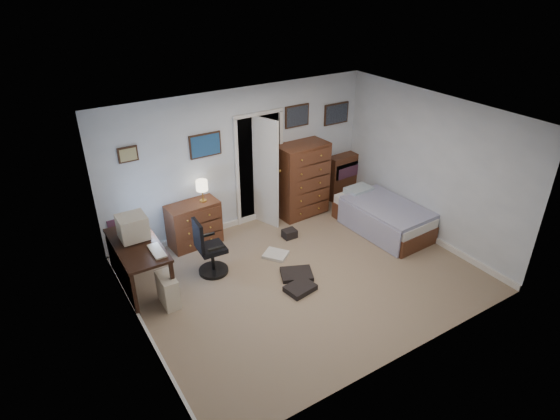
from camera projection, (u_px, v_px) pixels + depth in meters
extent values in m
cube|color=gray|center=(305.00, 277.00, 7.24)|extent=(5.00, 4.00, 0.02)
cube|color=black|center=(137.00, 245.00, 6.63)|extent=(0.62, 1.34, 0.04)
cube|color=black|center=(135.00, 297.00, 6.22)|extent=(0.05, 0.05, 0.73)
cube|color=black|center=(173.00, 284.00, 6.47)|extent=(0.05, 0.05, 0.73)
cube|color=black|center=(111.00, 252.00, 7.16)|extent=(0.05, 0.05, 0.73)
cube|color=black|center=(145.00, 243.00, 7.41)|extent=(0.05, 0.05, 0.73)
cube|color=black|center=(120.00, 271.00, 6.66)|extent=(0.04, 1.23, 0.51)
cube|color=beige|center=(133.00, 227.00, 6.65)|extent=(0.39, 0.37, 0.35)
cube|color=#8CB2F2|center=(146.00, 223.00, 6.74)|extent=(0.01, 0.29, 0.23)
cube|color=beige|center=(135.00, 238.00, 6.74)|extent=(0.26, 0.26, 0.02)
cube|color=beige|center=(157.00, 251.00, 6.44)|extent=(0.16, 0.41, 0.02)
cube|color=beige|center=(168.00, 290.00, 6.56)|extent=(0.21, 0.43, 0.46)
cube|color=black|center=(175.00, 288.00, 6.61)|extent=(0.01, 0.31, 0.36)
cylinder|color=black|center=(214.00, 270.00, 7.32)|extent=(0.49, 0.49, 0.05)
cylinder|color=black|center=(213.00, 260.00, 7.23)|extent=(0.06, 0.06, 0.35)
cube|color=black|center=(212.00, 249.00, 7.13)|extent=(0.41, 0.41, 0.07)
cube|color=black|center=(198.00, 236.00, 6.92)|extent=(0.07, 0.36, 0.49)
cube|color=black|center=(217.00, 248.00, 6.91)|extent=(0.27, 0.06, 0.04)
cube|color=black|center=(206.00, 235.00, 7.24)|extent=(0.27, 0.06, 0.04)
cube|color=maroon|center=(114.00, 239.00, 7.51)|extent=(0.16, 0.16, 0.74)
cube|color=#5A311C|center=(194.00, 224.00, 7.89)|extent=(0.89, 0.49, 0.77)
cylinder|color=gold|center=(203.00, 201.00, 7.79)|extent=(0.12, 0.12, 0.02)
cylinder|color=gold|center=(203.00, 194.00, 7.74)|extent=(0.02, 0.02, 0.23)
cylinder|color=beige|center=(202.00, 185.00, 7.66)|extent=(0.20, 0.20, 0.17)
cube|color=black|center=(251.00, 163.00, 8.64)|extent=(0.90, 0.60, 2.00)
cube|color=white|center=(237.00, 175.00, 8.19)|extent=(0.06, 0.05, 2.00)
cube|color=white|center=(281.00, 164.00, 8.61)|extent=(0.06, 0.05, 2.00)
cube|color=white|center=(258.00, 114.00, 7.92)|extent=(0.96, 0.05, 0.06)
cube|color=white|center=(260.00, 172.00, 8.30)|extent=(0.31, 0.77, 2.00)
sphere|color=gold|center=(280.00, 171.00, 8.33)|extent=(0.06, 0.06, 0.06)
cube|color=#5A311C|center=(301.00, 179.00, 8.74)|extent=(0.99, 0.62, 1.40)
cube|color=#5A311C|center=(349.00, 174.00, 9.54)|extent=(1.02, 0.31, 0.91)
cube|color=black|center=(352.00, 168.00, 9.40)|extent=(0.93, 0.15, 0.30)
cube|color=maroon|center=(352.00, 170.00, 9.42)|extent=(0.81, 0.17, 0.22)
cube|color=#5A311C|center=(382.00, 222.00, 8.42)|extent=(0.95, 1.80, 0.31)
cube|color=white|center=(384.00, 210.00, 8.31)|extent=(0.92, 1.76, 0.16)
cube|color=#4D5090|center=(388.00, 207.00, 8.20)|extent=(1.00, 1.53, 0.09)
cube|color=#4D5090|center=(367.00, 227.00, 8.08)|extent=(0.10, 1.50, 0.48)
cube|color=#6E98B0|center=(359.00, 190.00, 8.73)|extent=(0.50, 0.35, 0.11)
cube|color=#331E11|center=(128.00, 154.00, 7.00)|extent=(0.30, 0.03, 0.24)
cube|color=olive|center=(128.00, 155.00, 6.98)|extent=(0.25, 0.01, 0.19)
cube|color=#331E11|center=(205.00, 145.00, 7.63)|extent=(0.55, 0.03, 0.40)
cube|color=navy|center=(206.00, 145.00, 7.62)|extent=(0.50, 0.01, 0.35)
cube|color=#331E11|center=(297.00, 116.00, 8.38)|extent=(0.50, 0.03, 0.40)
cube|color=black|center=(297.00, 116.00, 8.36)|extent=(0.45, 0.01, 0.35)
cube|color=#331E11|center=(336.00, 114.00, 8.85)|extent=(0.55, 0.03, 0.40)
cube|color=black|center=(337.00, 114.00, 8.83)|extent=(0.50, 0.01, 0.35)
cube|color=black|center=(289.00, 234.00, 8.21)|extent=(0.24, 0.20, 0.15)
cube|color=silver|center=(276.00, 255.00, 7.71)|extent=(0.48, 0.49, 0.05)
cube|color=black|center=(300.00, 288.00, 6.90)|extent=(0.47, 0.38, 0.08)
cube|color=black|center=(297.00, 274.00, 7.23)|extent=(0.59, 0.53, 0.06)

